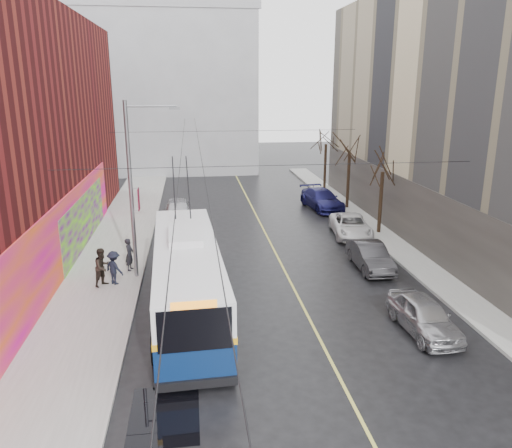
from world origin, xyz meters
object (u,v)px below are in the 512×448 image
(tree_near, at_px, (383,160))
(parked_car_d, at_px, (322,199))
(tree_far, at_px, (326,136))
(streetlight_pole, at_px, (134,187))
(trolleybus, at_px, (187,276))
(following_car, at_px, (178,211))
(parked_car_c, at_px, (351,226))
(tree_mid, at_px, (350,143))
(pedestrian_c, at_px, (114,268))
(pedestrian_b, at_px, (103,267))
(parked_car_b, at_px, (370,256))
(parked_car_a, at_px, (424,315))
(pedestrian_a, at_px, (129,254))

(tree_near, bearing_deg, parked_car_d, 105.27)
(tree_far, bearing_deg, streetlight_pole, -127.12)
(streetlight_pole, height_order, tree_near, streetlight_pole)
(trolleybus, distance_m, following_car, 15.08)
(parked_car_c, bearing_deg, following_car, 163.39)
(tree_mid, distance_m, pedestrian_c, 21.82)
(trolleybus, bearing_deg, tree_mid, 51.13)
(parked_car_d, height_order, pedestrian_b, pedestrian_b)
(tree_mid, xyz_separation_m, parked_car_b, (-2.85, -13.18, -4.54))
(streetlight_pole, bearing_deg, parked_car_b, -0.82)
(parked_car_a, bearing_deg, tree_mid, 78.82)
(trolleybus, relative_size, parked_car_b, 2.96)
(streetlight_pole, xyz_separation_m, tree_mid, (15.14, 13.00, 0.41))
(tree_near, bearing_deg, parked_car_c, -176.36)
(parked_car_c, bearing_deg, tree_near, 10.61)
(parked_car_d, bearing_deg, parked_car_b, -101.78)
(tree_far, relative_size, parked_car_a, 1.55)
(parked_car_c, bearing_deg, streetlight_pole, -148.95)
(tree_near, relative_size, parked_car_d, 1.18)
(streetlight_pole, xyz_separation_m, trolleybus, (2.49, -4.19, -3.18))
(pedestrian_a, bearing_deg, following_car, -1.33)
(tree_near, bearing_deg, tree_mid, 90.00)
(tree_far, height_order, parked_car_c, tree_far)
(tree_near, height_order, parked_car_c, tree_near)
(tree_near, distance_m, tree_mid, 7.01)
(tree_mid, height_order, pedestrian_a, tree_mid)
(tree_mid, height_order, tree_far, tree_mid)
(parked_car_b, xyz_separation_m, parked_car_d, (0.85, 13.50, 0.07))
(parked_car_a, xyz_separation_m, parked_car_c, (1.20, 13.24, -0.03))
(parked_car_a, relative_size, parked_car_d, 0.78)
(tree_mid, xyz_separation_m, pedestrian_a, (-15.71, -12.08, -4.23))
(tree_mid, height_order, pedestrian_c, tree_mid)
(streetlight_pole, height_order, pedestrian_b, streetlight_pole)
(tree_near, height_order, following_car, tree_near)
(tree_far, height_order, parked_car_a, tree_far)
(trolleybus, height_order, pedestrian_a, trolleybus)
(tree_near, height_order, pedestrian_b, tree_near)
(parked_car_a, bearing_deg, tree_far, 81.08)
(tree_near, bearing_deg, pedestrian_c, -156.91)
(tree_mid, bearing_deg, parked_car_a, -98.93)
(pedestrian_a, xyz_separation_m, pedestrian_c, (-0.54, -1.85, -0.03))
(parked_car_c, bearing_deg, pedestrian_b, -147.83)
(tree_far, xyz_separation_m, parked_car_b, (-2.85, -20.18, -4.43))
(tree_near, xyz_separation_m, parked_car_a, (-3.20, -13.37, -4.25))
(parked_car_c, bearing_deg, parked_car_b, -91.06)
(pedestrian_a, bearing_deg, tree_mid, -40.61)
(parked_car_d, bearing_deg, pedestrian_a, -146.04)
(parked_car_c, relative_size, pedestrian_c, 2.93)
(tree_near, distance_m, tree_far, 14.00)
(parked_car_b, distance_m, pedestrian_b, 13.95)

